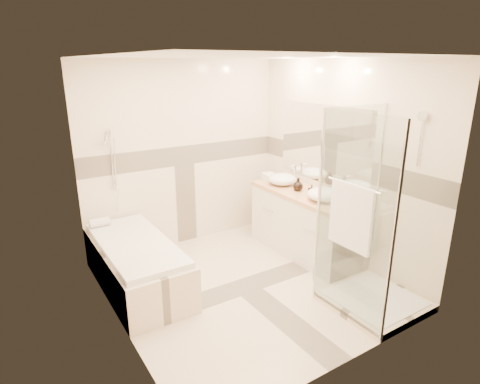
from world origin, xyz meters
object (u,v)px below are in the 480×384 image
vanity (303,223)px  shower_enclosure (365,262)px  amenity_bottle_a (311,190)px  amenity_bottle_b (298,184)px  vessel_sink_far (324,194)px  vessel_sink_near (282,179)px  bathtub (137,262)px

vanity → shower_enclosure: bearing=-103.0°
vanity → amenity_bottle_a: amenity_bottle_a is taller
shower_enclosure → amenity_bottle_a: shower_enclosure is taller
vanity → amenity_bottle_b: bearing=99.8°
vessel_sink_far → shower_enclosure: bearing=-106.7°
vessel_sink_far → amenity_bottle_a: vessel_sink_far is taller
shower_enclosure → vessel_sink_near: 1.79m
vanity → amenity_bottle_b: size_ratio=9.53×
vessel_sink_near → vessel_sink_far: 0.81m
bathtub → vessel_sink_near: vessel_sink_near is taller
vessel_sink_near → amenity_bottle_b: amenity_bottle_b is taller
vessel_sink_far → amenity_bottle_a: 0.22m
vessel_sink_far → bathtub: bearing=161.6°
vessel_sink_near → vanity: bearing=-87.4°
shower_enclosure → amenity_bottle_b: shower_enclosure is taller
shower_enclosure → amenity_bottle_a: bearing=76.4°
amenity_bottle_a → amenity_bottle_b: 0.26m
amenity_bottle_a → shower_enclosure: bearing=-103.6°
vanity → shower_enclosure: (-0.29, -1.27, 0.08)m
bathtub → amenity_bottle_a: size_ratio=11.72×
shower_enclosure → vessel_sink_near: shower_enclosure is taller
vanity → bathtub: bearing=170.8°
vessel_sink_near → shower_enclosure: bearing=-99.0°
vanity → vessel_sink_near: bearing=92.6°
amenity_bottle_a → amenity_bottle_b: bearing=90.0°
shower_enclosure → vessel_sink_far: 1.04m
bathtub → vessel_sink_far: size_ratio=4.22×
vessel_sink_near → amenity_bottle_b: bearing=-90.0°
vessel_sink_far → amenity_bottle_a: size_ratio=2.77×
vanity → amenity_bottle_a: bearing=-98.1°
bathtub → amenity_bottle_b: amenity_bottle_b is taller
bathtub → vessel_sink_near: (2.13, 0.10, 0.62)m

